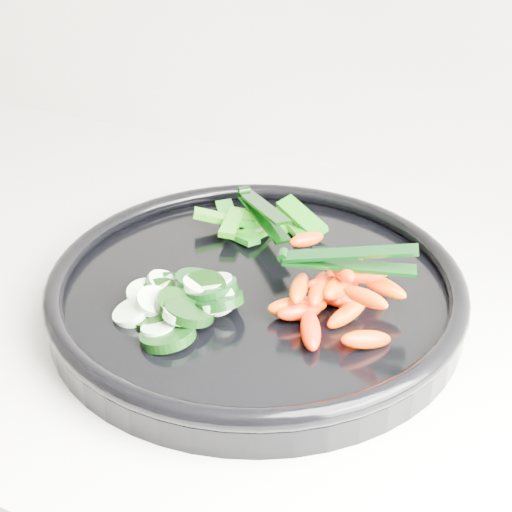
% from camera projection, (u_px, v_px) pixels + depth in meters
% --- Properties ---
extents(veggie_tray, '(0.40, 0.40, 0.04)m').
position_uv_depth(veggie_tray, '(256.00, 289.00, 0.64)').
color(veggie_tray, black).
rests_on(veggie_tray, counter).
extents(cucumber_pile, '(0.12, 0.13, 0.04)m').
position_uv_depth(cucumber_pile, '(182.00, 298.00, 0.61)').
color(cucumber_pile, black).
rests_on(cucumber_pile, veggie_tray).
extents(carrot_pile, '(0.12, 0.15, 0.05)m').
position_uv_depth(carrot_pile, '(335.00, 292.00, 0.60)').
color(carrot_pile, '#E74F00').
rests_on(carrot_pile, veggie_tray).
extents(pepper_pile, '(0.14, 0.10, 0.04)m').
position_uv_depth(pepper_pile, '(258.00, 223.00, 0.73)').
color(pepper_pile, '#1F6E0A').
rests_on(pepper_pile, veggie_tray).
extents(tong_carrot, '(0.11, 0.05, 0.02)m').
position_uv_depth(tong_carrot, '(345.00, 259.00, 0.58)').
color(tong_carrot, black).
rests_on(tong_carrot, carrot_pile).
extents(tong_pepper, '(0.09, 0.09, 0.02)m').
position_uv_depth(tong_pepper, '(261.00, 210.00, 0.71)').
color(tong_pepper, black).
rests_on(tong_pepper, pepper_pile).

